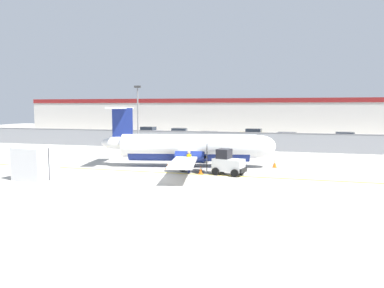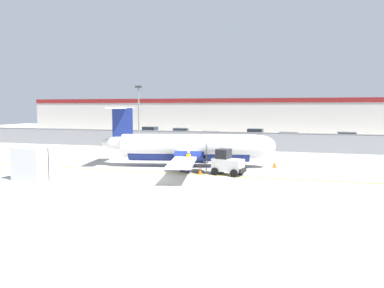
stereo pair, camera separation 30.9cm
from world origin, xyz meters
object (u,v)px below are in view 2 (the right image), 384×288
ground_crew_worker (188,161)px  parked_car_2 (209,137)px  commuter_airplane (192,148)px  apron_light_pole (139,113)px  parked_car_1 (182,133)px  traffic_cone_far_left (275,164)px  parked_car_0 (151,132)px  traffic_cone_near_right (168,165)px  baggage_tug (227,163)px  parked_car_5 (347,138)px  parked_car_3 (255,134)px  cargo_container (35,163)px  traffic_cone_near_left (200,170)px  parked_car_4 (287,138)px

ground_crew_worker → parked_car_2: (-3.76, 21.96, -0.06)m
commuter_airplane → apron_light_pole: 13.08m
commuter_airplane → parked_car_1: 26.50m
parked_car_1 → ground_crew_worker: bearing=-77.1°
commuter_airplane → ground_crew_worker: bearing=-89.5°
parked_car_1 → parked_car_2: bearing=-52.6°
traffic_cone_far_left → parked_car_0: (-21.46, 25.82, 0.58)m
traffic_cone_near_right → parked_car_2: (-1.61, 20.47, 0.58)m
baggage_tug → parked_car_2: size_ratio=0.59×
parked_car_5 → parked_car_1: bearing=175.6°
parked_car_3 → parked_car_5: (12.37, -4.42, 0.00)m
traffic_cone_near_right → parked_car_3: 28.39m
baggage_tug → traffic_cone_near_right: bearing=-179.9°
baggage_tug → parked_car_3: 29.42m
parked_car_2 → parked_car_5: (17.57, 3.26, 0.00)m
commuter_airplane → cargo_container: 11.93m
cargo_container → ground_crew_worker: bearing=35.2°
ground_crew_worker → commuter_airplane: bearing=-85.4°
baggage_tug → cargo_container: (-12.36, -5.18, 0.24)m
ground_crew_worker → parked_car_2: 22.28m
cargo_container → parked_car_3: size_ratio=0.61×
ground_crew_worker → apron_light_pole: apron_light_pole is taller
commuter_airplane → cargo_container: bearing=-149.2°
traffic_cone_near_right → baggage_tug: bearing=-13.8°
ground_crew_worker → traffic_cone_far_left: ground_crew_worker is taller
parked_car_5 → apron_light_pole: 26.83m
traffic_cone_near_left → parked_car_3: bearing=88.9°
traffic_cone_far_left → parked_car_0: 33.58m
baggage_tug → parked_car_1: baggage_tug is taller
parked_car_0 → apron_light_pole: apron_light_pole is taller
cargo_container → apron_light_pole: size_ratio=0.36×
parked_car_5 → baggage_tug: bearing=-111.2°
commuter_airplane → parked_car_5: (14.43, 22.19, -0.71)m
traffic_cone_near_left → parked_car_0: 34.53m
parked_car_3 → ground_crew_worker: bearing=91.5°
traffic_cone_near_left → traffic_cone_far_left: (5.08, 4.57, 0.00)m
apron_light_pole → traffic_cone_near_right: bearing=-56.0°
parked_car_2 → parked_car_5: size_ratio=1.00×
parked_car_0 → parked_car_2: size_ratio=1.02×
parked_car_2 → apron_light_pole: size_ratio=0.59×
parked_car_1 → parked_car_4: size_ratio=1.00×
cargo_container → commuter_airplane: bearing=49.7°
parked_car_3 → parked_car_4: bearing=131.4°
baggage_tug → apron_light_pole: apron_light_pole is taller
traffic_cone_far_left → parked_car_2: parked_car_2 is taller
ground_crew_worker → apron_light_pole: bearing=-59.5°
baggage_tug → parked_car_4: (3.53, 22.86, 0.04)m
baggage_tug → parked_car_5: size_ratio=0.59×
traffic_cone_near_left → parked_car_3: 29.66m
apron_light_pole → traffic_cone_far_left: bearing=-26.6°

